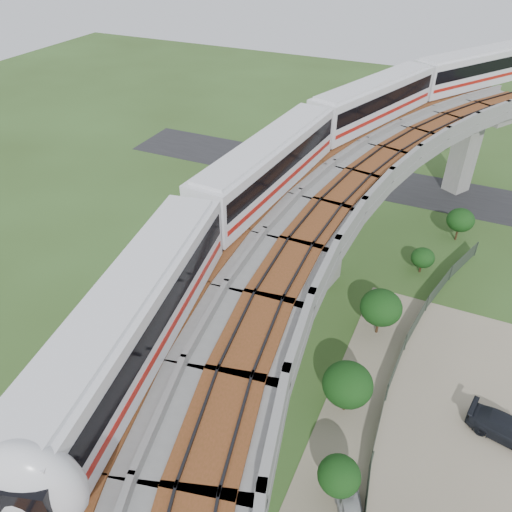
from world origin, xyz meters
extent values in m
plane|color=#334A1D|center=(0.00, 0.00, 0.00)|extent=(160.00, 160.00, 0.00)
cube|color=gray|center=(14.00, -2.00, 0.02)|extent=(18.00, 26.00, 0.04)
cube|color=#232326|center=(0.00, 30.00, 0.01)|extent=(60.00, 8.00, 0.03)
cube|color=#99968E|center=(9.12, 31.80, 4.20)|extent=(2.86, 2.93, 8.40)
cube|color=#99968E|center=(9.12, 31.80, 9.00)|extent=(7.21, 5.74, 1.20)
cube|color=#99968E|center=(0.91, 10.42, 4.20)|extent=(2.35, 2.51, 8.40)
cube|color=#99968E|center=(0.91, 10.42, 9.00)|extent=(7.31, 3.58, 1.20)
cube|color=#99968E|center=(0.91, -10.42, 4.20)|extent=(2.35, 2.51, 8.40)
cube|color=#99968E|center=(0.91, -10.42, 9.00)|extent=(7.31, 3.58, 1.20)
cube|color=gray|center=(6.19, 26.54, 10.00)|extent=(16.42, 20.91, 0.80)
cube|color=gray|center=(2.33, 28.44, 10.90)|extent=(8.66, 17.08, 1.00)
cube|color=gray|center=(10.04, 24.64, 10.90)|extent=(8.66, 17.08, 1.00)
cube|color=brown|center=(4.21, 27.51, 10.46)|extent=(10.68, 18.08, 0.12)
cube|color=black|center=(4.21, 27.51, 10.58)|extent=(9.69, 17.59, 0.12)
cube|color=brown|center=(8.16, 25.56, 10.46)|extent=(10.68, 18.08, 0.12)
cube|color=black|center=(8.16, 25.56, 10.58)|extent=(9.69, 17.59, 0.12)
cube|color=gray|center=(0.70, 9.13, 10.00)|extent=(11.77, 20.03, 0.80)
cube|color=gray|center=(-3.55, 9.78, 10.90)|extent=(3.22, 18.71, 1.00)
cube|color=gray|center=(4.95, 8.47, 10.90)|extent=(3.22, 18.71, 1.00)
cube|color=brown|center=(-1.48, 9.46, 10.46)|extent=(5.44, 19.05, 0.12)
cube|color=black|center=(-1.48, 9.46, 10.58)|extent=(4.35, 18.88, 0.12)
cube|color=brown|center=(2.87, 8.79, 10.46)|extent=(5.44, 19.05, 0.12)
cube|color=black|center=(2.87, 8.79, 10.58)|extent=(4.35, 18.88, 0.12)
cube|color=gray|center=(0.70, -9.13, 10.00)|extent=(11.77, 20.03, 0.80)
cube|color=gray|center=(-3.55, -9.78, 10.90)|extent=(3.22, 18.71, 1.00)
cube|color=gray|center=(4.95, -8.47, 10.90)|extent=(3.22, 18.71, 1.00)
cube|color=brown|center=(-1.48, -9.46, 10.46)|extent=(5.44, 19.05, 0.12)
cube|color=black|center=(-1.48, -9.46, 10.58)|extent=(4.35, 18.88, 0.12)
cube|color=brown|center=(2.87, -8.79, 10.46)|extent=(5.44, 19.05, 0.12)
cube|color=black|center=(2.87, -8.79, 10.58)|extent=(4.35, 18.88, 0.12)
cube|color=silver|center=(-1.29, -10.62, 12.24)|extent=(5.22, 15.24, 3.20)
cube|color=silver|center=(-1.29, -10.62, 13.94)|extent=(4.56, 14.41, 0.22)
cube|color=black|center=(-1.29, -10.62, 12.69)|extent=(5.18, 14.66, 1.15)
cube|color=#B11A11|center=(-1.29, -10.62, 11.49)|extent=(5.18, 14.66, 0.30)
cube|color=black|center=(-1.29, -10.62, 10.78)|extent=(4.05, 12.89, 0.28)
cube|color=silver|center=(-2.01, 4.92, 12.24)|extent=(3.88, 15.17, 3.20)
cube|color=silver|center=(-2.01, 4.92, 13.94)|extent=(3.28, 14.38, 0.22)
cube|color=black|center=(-2.01, 4.92, 12.69)|extent=(3.89, 14.57, 1.15)
cube|color=#B11A11|center=(-2.01, 4.92, 11.49)|extent=(3.89, 14.57, 0.30)
cube|color=black|center=(-2.01, 4.92, 10.78)|extent=(2.90, 12.86, 0.28)
cube|color=silver|center=(1.16, 20.15, 12.24)|extent=(7.41, 15.07, 3.20)
cube|color=silver|center=(1.16, 20.15, 13.94)|extent=(6.66, 14.18, 0.22)
cube|color=black|center=(1.16, 20.15, 12.69)|extent=(7.28, 14.52, 1.15)
cube|color=#B11A11|center=(1.16, 20.15, 11.49)|extent=(7.28, 14.52, 0.30)
cube|color=black|center=(1.16, 20.15, 10.78)|extent=(5.93, 12.68, 0.28)
cube|color=silver|center=(8.00, 34.13, 12.24)|extent=(10.49, 14.02, 3.20)
cube|color=silver|center=(8.00, 34.13, 13.94)|extent=(9.62, 13.10, 0.22)
cube|color=black|center=(8.00, 34.13, 12.69)|extent=(10.21, 13.55, 1.15)
cube|color=#B11A11|center=(8.00, 34.13, 11.49)|extent=(10.21, 13.55, 0.30)
cube|color=black|center=(8.00, 34.13, 10.78)|extent=(8.58, 11.70, 0.28)
ellipsoid|color=silver|center=(0.37, -17.69, 12.39)|extent=(3.71, 2.69, 3.64)
cylinder|color=#2D382D|center=(12.25, 19.29, 0.75)|extent=(0.08, 0.08, 1.50)
cube|color=#2D382D|center=(11.38, 16.98, 0.75)|extent=(1.69, 4.77, 1.40)
cylinder|color=#2D382D|center=(10.62, 14.63, 0.75)|extent=(0.08, 0.08, 1.50)
cube|color=#2D382D|center=(9.98, 12.24, 0.75)|extent=(1.23, 4.91, 1.40)
cylinder|color=#2D382D|center=(9.45, 9.83, 0.75)|extent=(0.08, 0.08, 1.50)
cube|color=#2D382D|center=(9.03, 7.39, 0.75)|extent=(0.75, 4.99, 1.40)
cylinder|color=#2D382D|center=(8.74, 4.94, 0.75)|extent=(0.08, 0.08, 1.50)
cube|color=#2D382D|center=(8.56, 2.47, 0.75)|extent=(0.27, 5.04, 1.40)
cylinder|color=#2D382D|center=(8.50, 0.00, 0.75)|extent=(0.08, 0.08, 1.50)
cube|color=#2D382D|center=(8.56, -2.47, 0.75)|extent=(0.27, 5.04, 1.40)
cylinder|color=#2D382D|center=(8.74, -4.94, 0.75)|extent=(0.08, 0.08, 1.50)
cube|color=#2D382D|center=(9.03, -7.39, 0.75)|extent=(0.75, 4.99, 1.40)
cylinder|color=#382314|center=(10.36, 21.33, 0.70)|extent=(0.18, 0.18, 1.40)
ellipsoid|color=#163811|center=(10.36, 21.33, 2.15)|extent=(2.50, 2.50, 2.12)
cylinder|color=#382314|center=(8.15, 14.80, 0.45)|extent=(0.18, 0.18, 0.91)
ellipsoid|color=#163811|center=(8.15, 14.80, 1.50)|extent=(1.97, 1.97, 1.67)
cylinder|color=#382314|center=(6.50, 5.91, 0.77)|extent=(0.18, 0.18, 1.54)
ellipsoid|color=#163811|center=(6.50, 5.91, 2.44)|extent=(3.00, 3.00, 2.55)
cylinder|color=#382314|center=(6.25, -1.75, 0.72)|extent=(0.18, 0.18, 1.44)
ellipsoid|color=#163811|center=(6.25, -1.75, 2.37)|extent=(3.08, 3.08, 2.62)
cylinder|color=#382314|center=(7.45, -7.37, 0.64)|extent=(0.18, 0.18, 1.28)
ellipsoid|color=#163811|center=(7.45, -7.37, 1.96)|extent=(2.27, 2.27, 1.93)
imported|color=silver|center=(8.47, -8.18, 0.61)|extent=(2.72, 3.57, 1.13)
imported|color=black|center=(15.60, 0.33, 0.72)|extent=(4.95, 2.77, 1.36)
camera|label=1|loc=(9.47, -22.16, 26.10)|focal=35.00mm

